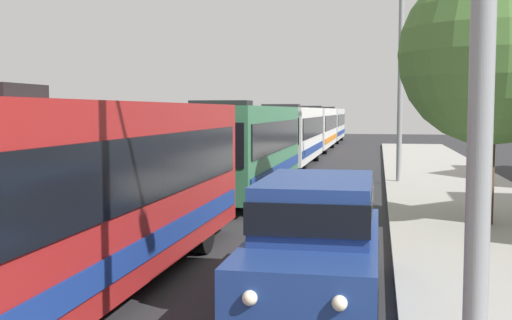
% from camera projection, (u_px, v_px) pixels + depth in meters
% --- Properties ---
extents(bus_lead, '(2.58, 10.52, 3.21)m').
position_uv_depth(bus_lead, '(87.00, 187.00, 10.13)').
color(bus_lead, maroon).
rests_on(bus_lead, ground_plane).
extents(bus_second_in_line, '(2.58, 10.47, 3.21)m').
position_uv_depth(bus_second_in_line, '(243.00, 146.00, 21.82)').
color(bus_second_in_line, '#33724C').
rests_on(bus_second_in_line, ground_plane).
extents(bus_middle, '(2.58, 10.74, 3.21)m').
position_uv_depth(bus_middle, '(290.00, 134.00, 33.32)').
color(bus_middle, silver).
rests_on(bus_middle, ground_plane).
extents(bus_fourth_in_line, '(2.58, 11.78, 3.21)m').
position_uv_depth(bus_fourth_in_line, '(314.00, 127.00, 45.58)').
color(bus_fourth_in_line, silver).
rests_on(bus_fourth_in_line, ground_plane).
extents(bus_rear, '(2.58, 11.05, 3.21)m').
position_uv_depth(bus_rear, '(328.00, 124.00, 57.67)').
color(bus_rear, silver).
rests_on(bus_rear, ground_plane).
extents(white_suv, '(1.86, 5.01, 1.90)m').
position_uv_depth(white_suv, '(316.00, 236.00, 9.50)').
color(white_suv, navy).
rests_on(white_suv, ground_plane).
extents(box_truck_oncoming, '(2.35, 7.65, 3.15)m').
position_uv_depth(box_truck_oncoming, '(298.00, 122.00, 62.56)').
color(box_truck_oncoming, '#B7B7BC').
rests_on(box_truck_oncoming, ground_plane).
extents(streetlamp_mid, '(6.09, 0.28, 7.72)m').
position_uv_depth(streetlamp_mid, '(401.00, 58.00, 24.36)').
color(streetlamp_mid, gray).
rests_on(streetlamp_mid, sidewalk).
extents(roadside_tree, '(4.39, 4.39, 6.32)m').
position_uv_depth(roadside_tree, '(491.00, 54.00, 15.11)').
color(roadside_tree, '#4C3823').
rests_on(roadside_tree, sidewalk).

